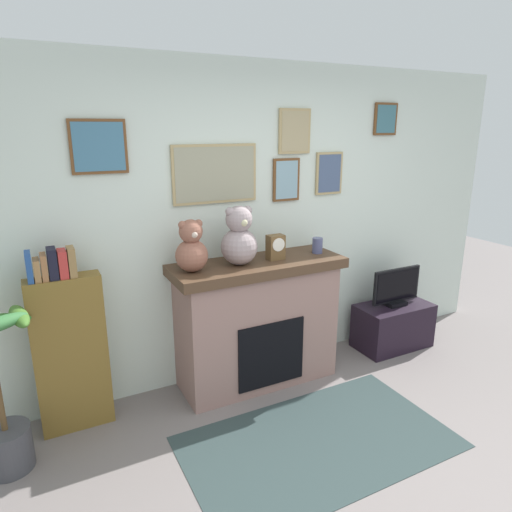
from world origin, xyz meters
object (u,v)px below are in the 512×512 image
at_px(fireplace, 257,321).
at_px(teddy_bear_cream, 239,239).
at_px(television, 396,288).
at_px(bookshelf, 70,348).
at_px(tv_stand, 393,326).
at_px(potted_plant, 0,403).
at_px(teddy_bear_tan, 191,248).
at_px(mantel_clock, 276,247).
at_px(candle_jar, 317,245).

distance_m(fireplace, teddy_bear_cream, 0.75).
relative_size(television, teddy_bear_cream, 1.18).
relative_size(fireplace, bookshelf, 1.06).
xyz_separation_m(bookshelf, television, (2.91, -0.10, -0.00)).
relative_size(bookshelf, tv_stand, 1.82).
bearing_deg(fireplace, tv_stand, -2.22).
bearing_deg(television, tv_stand, 90.00).
relative_size(bookshelf, television, 2.47).
bearing_deg(potted_plant, teddy_bear_tan, 8.44).
distance_m(television, teddy_bear_tan, 2.11).
height_order(potted_plant, mantel_clock, mantel_clock).
height_order(bookshelf, candle_jar, bookshelf).
bearing_deg(tv_stand, potted_plant, -177.29).
distance_m(television, mantel_clock, 1.42).
xyz_separation_m(fireplace, television, (1.47, -0.06, 0.07)).
relative_size(teddy_bear_tan, teddy_bear_cream, 0.85).
xyz_separation_m(fireplace, potted_plant, (-1.88, -0.22, -0.07)).
relative_size(fireplace, television, 2.61).
height_order(fireplace, potted_plant, potted_plant).
distance_m(potted_plant, television, 3.35).
bearing_deg(fireplace, bookshelf, 178.28).
bearing_deg(candle_jar, fireplace, 178.19).
xyz_separation_m(bookshelf, mantel_clock, (1.60, -0.06, 0.55)).
distance_m(fireplace, bookshelf, 1.44).
relative_size(bookshelf, teddy_bear_cream, 2.90).
height_order(television, mantel_clock, mantel_clock).
bearing_deg(bookshelf, tv_stand, -1.97).
bearing_deg(mantel_clock, tv_stand, -1.65).
bearing_deg(tv_stand, bookshelf, 178.03).
xyz_separation_m(fireplace, teddy_bear_cream, (-0.17, -0.02, 0.73)).
height_order(fireplace, bookshelf, bookshelf).
xyz_separation_m(mantel_clock, teddy_bear_tan, (-0.71, 0.00, 0.07)).
bearing_deg(teddy_bear_tan, television, -1.14).
bearing_deg(mantel_clock, teddy_bear_cream, 179.86).
height_order(bookshelf, teddy_bear_tan, teddy_bear_tan).
distance_m(bookshelf, teddy_bear_cream, 1.43).
distance_m(potted_plant, teddy_bear_cream, 1.90).
relative_size(fireplace, potted_plant, 1.32).
relative_size(bookshelf, teddy_bear_tan, 3.43).
relative_size(candle_jar, teddy_bear_tan, 0.34).
distance_m(fireplace, candle_jar, 0.81).
relative_size(fireplace, mantel_clock, 7.09).
xyz_separation_m(tv_stand, mantel_clock, (-1.31, 0.04, 0.94)).
relative_size(tv_stand, candle_jar, 5.59).
bearing_deg(candle_jar, potted_plant, -175.37).
bearing_deg(teddy_bear_tan, teddy_bear_cream, -0.01).
bearing_deg(potted_plant, tv_stand, 2.71).
distance_m(bookshelf, potted_plant, 0.53).
relative_size(mantel_clock, teddy_bear_cream, 0.43).
bearing_deg(mantel_clock, potted_plant, -174.49).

